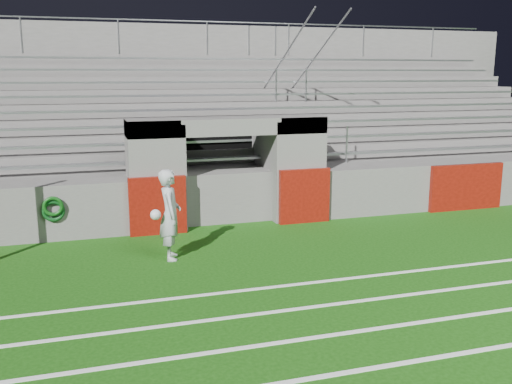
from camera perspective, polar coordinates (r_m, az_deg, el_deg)
name	(u,v)px	position (r m, az deg, el deg)	size (l,w,h in m)	color
ground	(274,267)	(11.02, 1.77, -7.51)	(90.00, 90.00, 0.00)	#14450B
stadium_structure	(193,142)	(18.25, -6.33, 4.95)	(26.00, 8.48, 5.42)	#5C5957
goalkeeper_with_ball	(170,215)	(11.38, -8.60, -2.24)	(0.66, 0.70, 1.81)	#ACB2B6
hose_coil	(53,209)	(13.10, -19.62, -1.60)	(0.49, 0.14, 0.58)	#0C3E15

